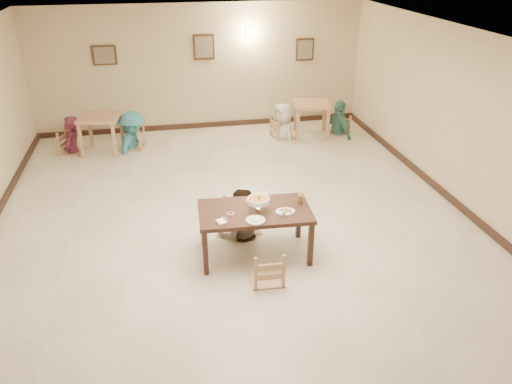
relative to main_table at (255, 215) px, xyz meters
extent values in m
plane|color=beige|center=(-0.15, 0.96, -0.68)|extent=(10.00, 10.00, 0.00)
plane|color=white|center=(-0.15, 0.96, 2.32)|extent=(10.00, 10.00, 0.00)
plane|color=beige|center=(-0.15, 5.96, 0.82)|extent=(10.00, 0.00, 10.00)
plane|color=beige|center=(3.85, 0.96, 0.82)|extent=(0.00, 10.00, 10.00)
cube|color=#321F17|center=(-0.15, 5.93, -0.62)|extent=(8.00, 0.06, 0.12)
cube|color=#321F17|center=(3.82, 0.96, -0.62)|extent=(0.06, 10.00, 0.12)
cube|color=#3E2718|center=(-2.35, 5.92, 1.22)|extent=(0.55, 0.03, 0.45)
cube|color=gray|center=(-2.35, 5.90, 1.22)|extent=(0.45, 0.01, 0.37)
cube|color=#3E2718|center=(-0.05, 5.92, 1.32)|extent=(0.50, 0.03, 0.60)
cube|color=gray|center=(-0.05, 5.90, 1.32)|extent=(0.41, 0.01, 0.49)
cube|color=#3E2718|center=(2.45, 5.92, 1.17)|extent=(0.45, 0.03, 0.55)
cube|color=gray|center=(2.45, 5.90, 1.17)|extent=(0.37, 0.01, 0.45)
cube|color=#FFD88C|center=(1.05, 5.92, 1.62)|extent=(0.16, 0.05, 0.22)
cube|color=#3E2117|center=(0.00, 0.00, 0.05)|extent=(1.68, 1.01, 0.06)
cube|color=#3E2117|center=(-0.77, -0.35, -0.33)|extent=(0.07, 0.07, 0.70)
cube|color=#3E2117|center=(0.73, -0.44, -0.33)|extent=(0.07, 0.07, 0.70)
cube|color=#3E2117|center=(-0.73, 0.44, -0.33)|extent=(0.07, 0.07, 0.70)
cube|color=#3E2117|center=(0.77, 0.35, -0.33)|extent=(0.07, 0.07, 0.70)
cube|color=tan|center=(-0.07, 0.73, -0.19)|extent=(0.51, 0.51, 0.05)
cube|color=tan|center=(0.04, -0.66, -0.23)|extent=(0.46, 0.46, 0.05)
imported|color=gray|center=(-0.12, 0.62, 0.11)|extent=(0.78, 0.61, 1.59)
torus|color=silver|center=(0.05, -0.03, 0.21)|extent=(0.25, 0.25, 0.01)
cylinder|color=silver|center=(0.05, -0.03, 0.10)|extent=(0.07, 0.07, 0.04)
cone|color=#FFA526|center=(0.05, -0.03, 0.15)|extent=(0.04, 0.04, 0.06)
cylinder|color=white|center=(0.05, -0.03, 0.25)|extent=(0.32, 0.32, 0.07)
cylinder|color=#C16216|center=(0.05, -0.03, 0.28)|extent=(0.28, 0.28, 0.02)
sphere|color=#2D7223|center=(0.06, -0.04, 0.30)|extent=(0.04, 0.04, 0.04)
cylinder|color=silver|center=(0.17, 0.03, 0.31)|extent=(0.15, 0.09, 0.10)
cylinder|color=silver|center=(0.14, 0.02, 0.15)|extent=(0.01, 0.01, 0.14)
cylinder|color=silver|center=(-0.05, 0.02, 0.15)|extent=(0.01, 0.01, 0.14)
cylinder|color=silver|center=(0.05, -0.15, 0.15)|extent=(0.01, 0.01, 0.14)
cylinder|color=white|center=(0.06, 0.27, 0.09)|extent=(0.27, 0.27, 0.02)
ellipsoid|color=white|center=(0.06, 0.27, 0.10)|extent=(0.18, 0.15, 0.06)
cylinder|color=white|center=(-0.05, -0.31, 0.09)|extent=(0.27, 0.27, 0.02)
ellipsoid|color=white|center=(-0.05, -0.31, 0.10)|extent=(0.18, 0.15, 0.06)
cylinder|color=white|center=(0.41, -0.16, 0.09)|extent=(0.28, 0.28, 0.02)
sphere|color=#2D7223|center=(0.37, -0.24, 0.12)|extent=(0.05, 0.05, 0.05)
cylinder|color=white|center=(-0.36, -0.05, 0.09)|extent=(0.10, 0.10, 0.02)
cylinder|color=#970B02|center=(-0.36, -0.05, 0.10)|extent=(0.08, 0.08, 0.01)
cube|color=white|center=(-0.53, -0.27, 0.09)|extent=(0.15, 0.18, 0.03)
cube|color=silver|center=(-0.48, -0.19, 0.09)|extent=(0.05, 0.16, 0.01)
cube|color=silver|center=(-0.45, -0.19, 0.09)|extent=(0.05, 0.16, 0.01)
cylinder|color=white|center=(0.70, 0.08, 0.16)|extent=(0.08, 0.08, 0.15)
cylinder|color=orange|center=(0.70, 0.08, 0.14)|extent=(0.07, 0.07, 0.11)
cube|color=tan|center=(-2.52, 4.73, 0.13)|extent=(0.97, 0.97, 0.06)
cube|color=tan|center=(-2.94, 4.44, -0.29)|extent=(0.07, 0.07, 0.78)
cube|color=tan|center=(-2.23, 4.31, -0.29)|extent=(0.07, 0.07, 0.78)
cube|color=tan|center=(-2.81, 5.14, -0.29)|extent=(0.07, 0.07, 0.78)
cube|color=tan|center=(-2.10, 5.01, -0.29)|extent=(0.07, 0.07, 0.78)
cube|color=tan|center=(2.35, 4.81, 0.11)|extent=(0.98, 0.98, 0.06)
cube|color=tan|center=(1.94, 4.54, -0.30)|extent=(0.07, 0.07, 0.76)
cube|color=tan|center=(2.62, 4.39, -0.30)|extent=(0.07, 0.07, 0.76)
cube|color=tan|center=(2.09, 5.23, -0.30)|extent=(0.07, 0.07, 0.76)
cube|color=tan|center=(2.77, 5.08, -0.30)|extent=(0.07, 0.07, 0.76)
cube|color=tan|center=(-3.19, 4.79, -0.23)|extent=(0.46, 0.46, 0.05)
cube|color=tan|center=(-1.85, 4.79, -0.26)|extent=(0.44, 0.44, 0.05)
cube|color=tan|center=(1.66, 4.84, -0.21)|extent=(0.48, 0.48, 0.05)
cube|color=tan|center=(3.05, 4.78, -0.26)|extent=(0.43, 0.43, 0.05)
imported|color=#5A1F33|center=(-3.19, 4.79, 0.16)|extent=(0.51, 0.68, 1.69)
imported|color=teal|center=(-1.85, 4.79, 0.20)|extent=(1.03, 1.29, 1.75)
imported|color=silver|center=(1.66, 4.84, 0.15)|extent=(0.77, 0.94, 1.66)
imported|color=#478776|center=(3.05, 4.78, 0.16)|extent=(0.66, 1.06, 1.69)
camera|label=1|loc=(-1.24, -6.20, 3.55)|focal=35.00mm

